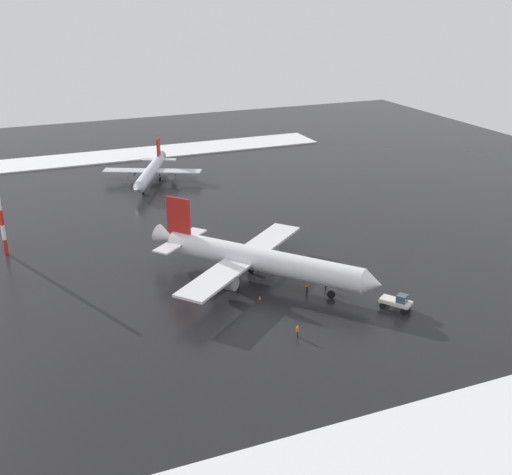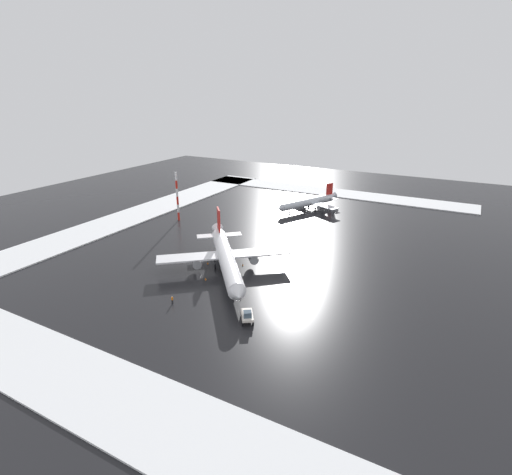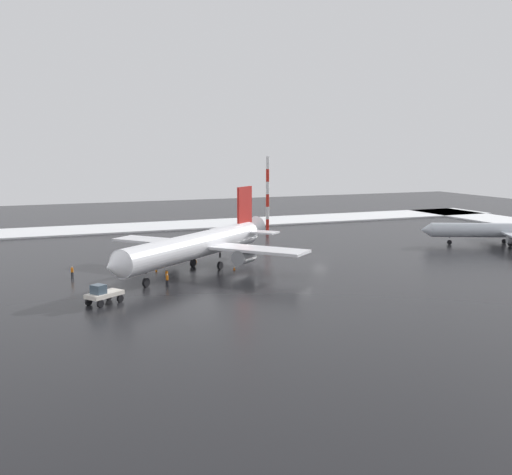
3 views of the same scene
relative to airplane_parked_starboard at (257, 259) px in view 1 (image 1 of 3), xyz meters
The scene contains 13 objects.
ground_plane 23.60m from the airplane_parked_starboard, behind, with size 240.00×240.00×0.00m, color black.
snow_bank_left 90.12m from the airplane_parked_starboard, behind, with size 14.00×116.00×0.35m, color white.
snow_bank_right 44.35m from the airplane_parked_starboard, ahead, with size 14.00×116.00×0.35m, color white.
airplane_parked_starboard is the anchor object (origin of this frame).
airplane_parked_portside 60.80m from the airplane_parked_starboard, behind, with size 27.04×22.99×8.56m.
pushback_tug 22.93m from the airplane_parked_starboard, 42.69° to the left, with size 5.04×4.41×2.50m.
ground_crew_by_nose_gear 11.63m from the airplane_parked_starboard, 50.94° to the left, with size 0.36×0.36×1.71m.
ground_crew_beside_wing 18.64m from the airplane_parked_starboard, ahead, with size 0.36×0.36×1.71m.
ground_crew_mid_apron 9.14m from the airplane_parked_starboard, 42.37° to the left, with size 0.36×0.36×1.71m.
antenna_mast 46.22m from the airplane_parked_starboard, 126.80° to the right, with size 0.70×0.70×16.52m.
traffic_cone_near_nose 6.64m from the airplane_parked_starboard, 163.58° to the left, with size 0.36×0.36×0.55m, color orange.
traffic_cone_mid_line 7.93m from the airplane_parked_starboard, 104.60° to the right, with size 0.36×0.36×0.55m, color orange.
traffic_cone_wingtip_side 7.29m from the airplane_parked_starboard, 18.51° to the right, with size 0.36×0.36×0.55m, color orange.
Camera 1 is at (109.52, -32.30, 44.62)m, focal length 45.00 mm.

